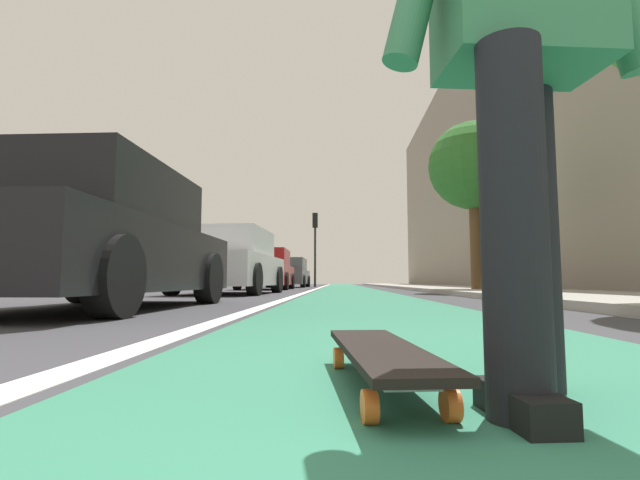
{
  "coord_description": "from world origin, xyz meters",
  "views": [
    {
      "loc": [
        -0.32,
        0.33,
        0.29
      ],
      "look_at": [
        8.03,
        0.67,
        1.05
      ],
      "focal_mm": 25.72,
      "sensor_mm": 36.0,
      "label": 1
    }
  ],
  "objects_px": {
    "street_tree_mid": "(473,167)",
    "parked_car_near": "(95,241)",
    "skater_person": "(519,26)",
    "parked_car_end": "(289,274)",
    "parked_car_far": "(266,270)",
    "parked_car_mid": "(230,263)",
    "skateboard": "(381,354)",
    "traffic_light": "(315,235)"
  },
  "relations": [
    {
      "from": "parked_car_near",
      "to": "skateboard",
      "type": "bearing_deg",
      "value": -142.1
    },
    {
      "from": "parked_car_mid",
      "to": "street_tree_mid",
      "type": "xyz_separation_m",
      "value": [
        1.27,
        -6.08,
        2.56
      ]
    },
    {
      "from": "street_tree_mid",
      "to": "parked_car_near",
      "type": "bearing_deg",
      "value": 139.4
    },
    {
      "from": "skater_person",
      "to": "parked_car_far",
      "type": "height_order",
      "value": "skater_person"
    },
    {
      "from": "parked_car_mid",
      "to": "skater_person",
      "type": "bearing_deg",
      "value": -162.49
    },
    {
      "from": "street_tree_mid",
      "to": "parked_car_mid",
      "type": "bearing_deg",
      "value": 101.76
    },
    {
      "from": "skateboard",
      "to": "traffic_light",
      "type": "distance_m",
      "value": 23.79
    },
    {
      "from": "parked_car_end",
      "to": "traffic_light",
      "type": "height_order",
      "value": "traffic_light"
    },
    {
      "from": "parked_car_mid",
      "to": "parked_car_end",
      "type": "relative_size",
      "value": 0.94
    },
    {
      "from": "street_tree_mid",
      "to": "parked_car_end",
      "type": "bearing_deg",
      "value": 28.01
    },
    {
      "from": "skater_person",
      "to": "street_tree_mid",
      "type": "distance_m",
      "value": 11.47
    },
    {
      "from": "parked_car_near",
      "to": "traffic_light",
      "type": "xyz_separation_m",
      "value": [
        20.11,
        -1.33,
        2.08
      ]
    },
    {
      "from": "parked_car_mid",
      "to": "street_tree_mid",
      "type": "relative_size",
      "value": 0.95
    },
    {
      "from": "skater_person",
      "to": "parked_car_end",
      "type": "xyz_separation_m",
      "value": [
        22.15,
        2.97,
        -0.24
      ]
    },
    {
      "from": "skateboard",
      "to": "skater_person",
      "type": "xyz_separation_m",
      "value": [
        -0.15,
        -0.35,
        0.84
      ]
    },
    {
      "from": "parked_car_near",
      "to": "parked_car_end",
      "type": "xyz_separation_m",
      "value": [
        18.52,
        -0.09,
        -0.02
      ]
    },
    {
      "from": "parked_car_end",
      "to": "skater_person",
      "type": "bearing_deg",
      "value": -172.37
    },
    {
      "from": "skateboard",
      "to": "traffic_light",
      "type": "relative_size",
      "value": 0.21
    },
    {
      "from": "traffic_light",
      "to": "skateboard",
      "type": "bearing_deg",
      "value": -176.64
    },
    {
      "from": "parked_car_mid",
      "to": "parked_car_far",
      "type": "relative_size",
      "value": 1.04
    },
    {
      "from": "parked_car_near",
      "to": "parked_car_end",
      "type": "height_order",
      "value": "parked_car_near"
    },
    {
      "from": "skateboard",
      "to": "parked_car_near",
      "type": "relative_size",
      "value": 0.21
    },
    {
      "from": "skater_person",
      "to": "parked_car_end",
      "type": "distance_m",
      "value": 22.35
    },
    {
      "from": "skater_person",
      "to": "parked_car_end",
      "type": "bearing_deg",
      "value": 7.63
    },
    {
      "from": "parked_car_near",
      "to": "parked_car_mid",
      "type": "bearing_deg",
      "value": -0.52
    },
    {
      "from": "skateboard",
      "to": "skater_person",
      "type": "relative_size",
      "value": 0.52
    },
    {
      "from": "skateboard",
      "to": "skater_person",
      "type": "height_order",
      "value": "skater_person"
    },
    {
      "from": "skateboard",
      "to": "parked_car_far",
      "type": "bearing_deg",
      "value": 10.13
    },
    {
      "from": "parked_car_end",
      "to": "traffic_light",
      "type": "relative_size",
      "value": 1.11
    },
    {
      "from": "skateboard",
      "to": "street_tree_mid",
      "type": "xyz_separation_m",
      "value": [
        10.64,
        -3.42,
        3.2
      ]
    },
    {
      "from": "skater_person",
      "to": "parked_car_mid",
      "type": "relative_size",
      "value": 0.39
    },
    {
      "from": "parked_car_mid",
      "to": "skateboard",
      "type": "bearing_deg",
      "value": -164.17
    },
    {
      "from": "parked_car_far",
      "to": "traffic_light",
      "type": "relative_size",
      "value": 1.01
    },
    {
      "from": "street_tree_mid",
      "to": "parked_car_far",
      "type": "bearing_deg",
      "value": 51.68
    },
    {
      "from": "traffic_light",
      "to": "parked_car_end",
      "type": "bearing_deg",
      "value": 142.17
    },
    {
      "from": "parked_car_end",
      "to": "street_tree_mid",
      "type": "bearing_deg",
      "value": -151.99
    },
    {
      "from": "parked_car_near",
      "to": "skater_person",
      "type": "bearing_deg",
      "value": -139.92
    },
    {
      "from": "parked_car_near",
      "to": "parked_car_far",
      "type": "bearing_deg",
      "value": 0.31
    },
    {
      "from": "parked_car_end",
      "to": "parked_car_mid",
      "type": "bearing_deg",
      "value": 179.84
    },
    {
      "from": "parked_car_near",
      "to": "street_tree_mid",
      "type": "height_order",
      "value": "street_tree_mid"
    },
    {
      "from": "skater_person",
      "to": "street_tree_mid",
      "type": "xyz_separation_m",
      "value": [
        10.79,
        -3.08,
        2.35
      ]
    },
    {
      "from": "skateboard",
      "to": "parked_car_near",
      "type": "height_order",
      "value": "parked_car_near"
    }
  ]
}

